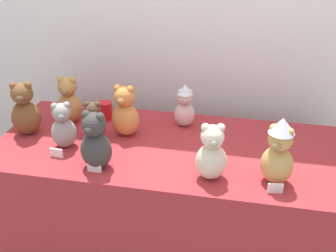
{
  "coord_description": "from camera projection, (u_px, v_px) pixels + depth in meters",
  "views": [
    {
      "loc": [
        0.37,
        -1.64,
        1.92
      ],
      "look_at": [
        0.0,
        0.25,
        0.88
      ],
      "focal_mm": 44.59,
      "sensor_mm": 36.0,
      "label": 1
    }
  ],
  "objects": [
    {
      "name": "teddy_bear_cream",
      "position": [
        212.0,
        153.0,
        1.92
      ],
      "size": [
        0.17,
        0.15,
        0.29
      ],
      "rotation": [
        0.0,
        0.0,
        0.18
      ],
      "color": "beige",
      "rests_on": "display_table"
    },
    {
      "name": "party_cup_red",
      "position": [
        105.0,
        111.0,
        2.49
      ],
      "size": [
        0.08,
        0.08,
        0.11
      ],
      "primitive_type": "cylinder",
      "color": "red",
      "rests_on": "display_table"
    },
    {
      "name": "teddy_bear_blush",
      "position": [
        185.0,
        106.0,
        2.38
      ],
      "size": [
        0.13,
        0.11,
        0.26
      ],
      "rotation": [
        0.0,
        0.0,
        0.13
      ],
      "color": "beige",
      "rests_on": "display_table"
    },
    {
      "name": "wall_back",
      "position": [
        189.0,
        16.0,
        2.55
      ],
      "size": [
        7.0,
        0.08,
        2.6
      ],
      "primitive_type": "cube",
      "color": "white",
      "rests_on": "ground_plane"
    },
    {
      "name": "teddy_bear_honey",
      "position": [
        278.0,
        152.0,
        1.88
      ],
      "size": [
        0.19,
        0.17,
        0.34
      ],
      "rotation": [
        0.0,
        0.0,
        -0.37
      ],
      "color": "tan",
      "rests_on": "display_table"
    },
    {
      "name": "display_table",
      "position": [
        168.0,
        201.0,
        2.42
      ],
      "size": [
        1.87,
        0.8,
        0.76
      ],
      "primitive_type": "cube",
      "color": "maroon",
      "rests_on": "ground_plane"
    },
    {
      "name": "teddy_bear_chestnut",
      "position": [
        25.0,
        110.0,
        2.29
      ],
      "size": [
        0.19,
        0.17,
        0.31
      ],
      "rotation": [
        0.0,
        0.0,
        0.28
      ],
      "color": "brown",
      "rests_on": "display_table"
    },
    {
      "name": "teddy_bear_charcoal",
      "position": [
        95.0,
        142.0,
        2.0
      ],
      "size": [
        0.17,
        0.15,
        0.3
      ],
      "rotation": [
        0.0,
        0.0,
        -0.12
      ],
      "color": "#383533",
      "rests_on": "display_table"
    },
    {
      "name": "teddy_bear_caramel",
      "position": [
        69.0,
        101.0,
        2.42
      ],
      "size": [
        0.15,
        0.14,
        0.29
      ],
      "rotation": [
        0.0,
        0.0,
        0.06
      ],
      "color": "#B27A42",
      "rests_on": "display_table"
    },
    {
      "name": "name_card_front_right",
      "position": [
        94.0,
        168.0,
        2.01
      ],
      "size": [
        0.07,
        0.01,
        0.05
      ],
      "primitive_type": "cube",
      "rotation": [
        0.0,
        0.0,
        0.01
      ],
      "color": "white",
      "rests_on": "display_table"
    },
    {
      "name": "name_card_front_middle",
      "position": [
        56.0,
        153.0,
        2.13
      ],
      "size": [
        0.07,
        0.01,
        0.05
      ],
      "primitive_type": "cube",
      "rotation": [
        0.0,
        0.0,
        -0.1
      ],
      "color": "white",
      "rests_on": "display_table"
    },
    {
      "name": "teddy_bear_cocoa",
      "position": [
        94.0,
        122.0,
        2.25
      ],
      "size": [
        0.13,
        0.12,
        0.23
      ],
      "rotation": [
        0.0,
        0.0,
        0.14
      ],
      "color": "#4C3323",
      "rests_on": "display_table"
    },
    {
      "name": "teddy_bear_ginger",
      "position": [
        125.0,
        112.0,
        2.28
      ],
      "size": [
        0.16,
        0.14,
        0.3
      ],
      "rotation": [
        0.0,
        0.0,
        -0.03
      ],
      "color": "#D17F3D",
      "rests_on": "display_table"
    },
    {
      "name": "name_card_front_left",
      "position": [
        275.0,
        188.0,
        1.87
      ],
      "size": [
        0.07,
        0.02,
        0.05
      ],
      "primitive_type": "cube",
      "rotation": [
        0.0,
        0.0,
        0.16
      ],
      "color": "white",
      "rests_on": "display_table"
    },
    {
      "name": "teddy_bear_ash",
      "position": [
        63.0,
        126.0,
        2.18
      ],
      "size": [
        0.17,
        0.15,
        0.26
      ],
      "rotation": [
        0.0,
        0.0,
        0.4
      ],
      "color": "gray",
      "rests_on": "display_table"
    }
  ]
}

